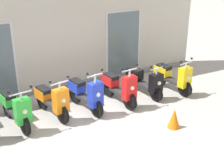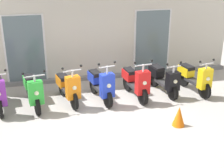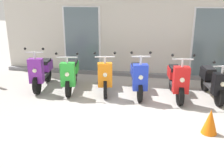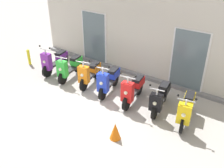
# 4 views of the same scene
# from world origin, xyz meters

# --- Properties ---
(ground_plane) EXTENTS (40.00, 40.00, 0.00)m
(ground_plane) POSITION_xyz_m (0.00, 0.00, 0.00)
(ground_plane) COLOR #A8A39E
(storefront_facade) EXTENTS (9.89, 0.50, 4.20)m
(storefront_facade) POSITION_xyz_m (0.00, 3.04, 2.03)
(storefront_facade) COLOR beige
(storefront_facade) RESTS_ON ground_plane
(scooter_purple) EXTENTS (0.60, 1.62, 1.31)m
(scooter_purple) POSITION_xyz_m (-2.88, 1.11, 0.50)
(scooter_purple) COLOR black
(scooter_purple) RESTS_ON ground_plane
(scooter_green) EXTENTS (0.68, 1.62, 1.23)m
(scooter_green) POSITION_xyz_m (-1.96, 1.06, 0.49)
(scooter_green) COLOR black
(scooter_green) RESTS_ON ground_plane
(scooter_orange) EXTENTS (0.70, 1.57, 1.27)m
(scooter_orange) POSITION_xyz_m (-0.98, 1.13, 0.49)
(scooter_orange) COLOR black
(scooter_orange) RESTS_ON ground_plane
(scooter_blue) EXTENTS (0.65, 1.57, 1.33)m
(scooter_blue) POSITION_xyz_m (-0.03, 1.05, 0.51)
(scooter_blue) COLOR black
(scooter_blue) RESTS_ON ground_plane
(scooter_red) EXTENTS (0.60, 1.59, 1.31)m
(scooter_red) POSITION_xyz_m (1.01, 1.02, 0.50)
(scooter_red) COLOR black
(scooter_red) RESTS_ON ground_plane
(scooter_black) EXTENTS (0.61, 1.56, 1.15)m
(scooter_black) POSITION_xyz_m (1.96, 1.17, 0.46)
(scooter_black) COLOR black
(scooter_black) RESTS_ON ground_plane
(scooter_yellow) EXTENTS (0.65, 1.56, 1.21)m
(scooter_yellow) POSITION_xyz_m (2.90, 0.99, 0.51)
(scooter_yellow) COLOR black
(scooter_yellow) RESTS_ON ground_plane
(traffic_cone) EXTENTS (0.32, 0.32, 0.52)m
(traffic_cone) POSITION_xyz_m (1.58, -0.85, 0.26)
(traffic_cone) COLOR orange
(traffic_cone) RESTS_ON ground_plane
(curb_bollard) EXTENTS (0.12, 0.12, 0.70)m
(curb_bollard) POSITION_xyz_m (-4.38, 0.95, 0.35)
(curb_bollard) COLOR yellow
(curb_bollard) RESTS_ON ground_plane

